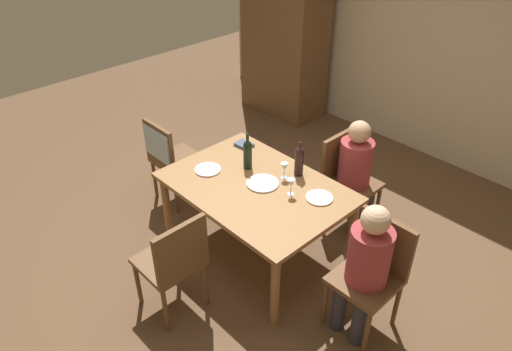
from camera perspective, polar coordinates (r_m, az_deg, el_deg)
ground_plane at (r=4.45m, az=-0.00°, el=-8.81°), size 10.00×10.00×0.00m
rear_room_partition at (r=5.77m, az=20.85°, el=14.96°), size 6.40×0.12×2.70m
armoire_cabinet at (r=6.50m, az=3.44°, el=16.64°), size 1.18×0.62×2.18m
dining_table at (r=4.04m, az=-0.00°, el=-2.13°), size 1.53×1.07×0.72m
chair_right_end at (r=3.63m, az=13.82°, el=-10.62°), size 0.44×0.44×0.92m
chair_far_right at (r=4.55m, az=10.65°, el=0.11°), size 0.44×0.44×0.92m
chair_near at (r=3.63m, az=-9.72°, el=-9.91°), size 0.44×0.44×0.92m
chair_left_end at (r=4.77m, az=-10.62°, el=2.74°), size 0.44×0.46×0.92m
person_woman_host at (r=3.47m, az=13.01°, el=-10.17°), size 0.30×0.35×1.13m
person_man_bearded at (r=4.43m, az=11.96°, el=0.77°), size 0.35×0.30×1.12m
wine_bottle_tall_green at (r=4.15m, az=-1.01°, el=2.64°), size 0.08×0.08×0.34m
wine_bottle_dark_red at (r=4.07m, az=5.18°, el=1.84°), size 0.08×0.08×0.32m
wine_glass_near_left at (r=4.04m, az=3.40°, el=0.98°), size 0.07×0.07×0.15m
wine_glass_centre at (r=3.84m, az=4.22°, el=-0.97°), size 0.07×0.07×0.15m
dinner_plate_host at (r=4.21m, az=-5.78°, el=0.71°), size 0.23×0.23×0.01m
dinner_plate_guest_left at (r=4.01m, az=0.79°, el=-0.94°), size 0.28×0.28×0.01m
dinner_plate_guest_right at (r=3.88m, az=7.57°, el=-2.65°), size 0.22×0.22×0.01m
folded_napkin at (r=4.54m, az=-1.43°, el=3.69°), size 0.17×0.14×0.03m
handbag at (r=5.25m, az=-5.84°, el=0.08°), size 0.30×0.19×0.22m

